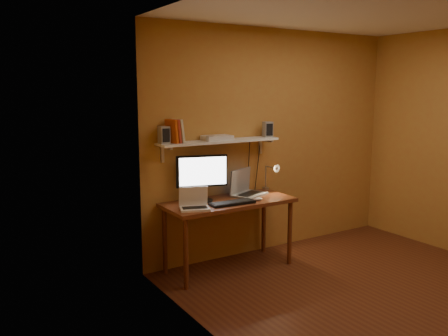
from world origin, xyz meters
TOP-DOWN VIEW (x-y plane):
  - room at (0.00, 0.00)m, footprint 3.44×3.24m
  - desk at (-0.84, 1.28)m, footprint 1.40×0.60m
  - wall_shelf at (-0.84, 1.47)m, footprint 1.40×0.25m
  - monitor at (-1.09, 1.40)m, footprint 0.53×0.28m
  - laptop at (-0.54, 1.42)m, footprint 0.46×0.41m
  - netbook at (-1.31, 1.17)m, footprint 0.34×0.29m
  - keyboard at (-0.89, 1.13)m, footprint 0.49×0.18m
  - mouse at (-0.57, 1.12)m, footprint 0.10×0.08m
  - desk_lamp at (-0.18, 1.41)m, footprint 0.09×0.23m
  - speaker_left at (-1.48, 1.48)m, footprint 0.10×0.10m
  - speaker_right at (-0.20, 1.47)m, footprint 0.11×0.11m
  - books at (-1.36, 1.48)m, footprint 0.16×0.17m
  - shelf_camera at (-0.98, 1.41)m, footprint 0.10×0.06m
  - router at (-0.86, 1.48)m, footprint 0.31×0.21m

SIDE VIEW (x-z plane):
  - desk at x=-0.84m, z-range 0.29..1.04m
  - keyboard at x=-0.89m, z-range 0.75..0.78m
  - mouse at x=-0.57m, z-range 0.75..0.78m
  - netbook at x=-1.31m, z-range 0.70..0.92m
  - laptop at x=-0.54m, z-range 0.68..0.97m
  - desk_lamp at x=-0.18m, z-range 0.77..1.15m
  - monitor at x=-1.09m, z-range 0.78..1.27m
  - room at x=0.00m, z-range -0.02..2.62m
  - wall_shelf at x=-0.84m, z-range 1.26..1.46m
  - router at x=-0.86m, z-range 1.38..1.43m
  - shelf_camera at x=-0.98m, z-range 1.38..1.43m
  - speaker_right at x=-0.20m, z-range 1.38..1.55m
  - speaker_left at x=-1.48m, z-range 1.38..1.55m
  - books at x=-1.36m, z-range 1.37..1.62m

